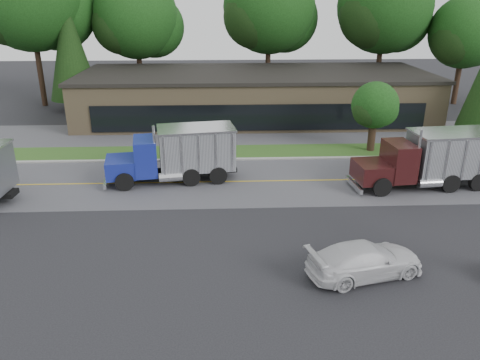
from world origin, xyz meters
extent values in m
plane|color=#2C2C31|center=(0.00, 0.00, 0.00)|extent=(140.00, 140.00, 0.00)
cube|color=slate|center=(0.00, 9.00, 0.00)|extent=(60.00, 8.00, 0.02)
cube|color=gold|center=(0.00, 9.00, 0.00)|extent=(60.00, 0.12, 0.01)
cube|color=#9E9E99|center=(0.00, 13.20, 0.00)|extent=(60.00, 0.30, 0.12)
cube|color=#345A1F|center=(0.00, 15.00, 0.00)|extent=(60.00, 3.40, 0.03)
cube|color=slate|center=(0.00, 20.00, 0.00)|extent=(60.00, 7.00, 0.02)
cube|color=#887353|center=(2.00, 26.00, 2.00)|extent=(32.00, 12.00, 4.00)
cylinder|color=#382619|center=(-20.00, 32.00, 2.93)|extent=(0.56, 0.56, 5.86)
sphere|color=black|center=(-17.99, 33.34, 9.54)|extent=(8.03, 8.03, 8.03)
sphere|color=black|center=(-21.67, 31.00, 9.87)|extent=(7.36, 7.36, 7.36)
cylinder|color=#382619|center=(-10.00, 34.00, 2.40)|extent=(0.56, 0.56, 4.80)
sphere|color=black|center=(-10.00, 34.00, 8.91)|extent=(8.78, 8.78, 8.78)
sphere|color=black|center=(-8.35, 35.10, 7.82)|extent=(6.58, 6.58, 6.58)
sphere|color=black|center=(-11.37, 33.18, 8.09)|extent=(6.03, 6.03, 6.03)
cylinder|color=#382619|center=(4.00, 34.00, 2.64)|extent=(0.56, 0.56, 5.29)
sphere|color=black|center=(4.00, 34.00, 9.82)|extent=(9.67, 9.67, 9.67)
sphere|color=black|center=(5.81, 35.21, 8.61)|extent=(7.25, 7.25, 7.25)
sphere|color=black|center=(2.49, 33.09, 8.91)|extent=(6.65, 6.65, 6.65)
cylinder|color=#382619|center=(16.00, 33.00, 2.68)|extent=(0.56, 0.56, 5.36)
sphere|color=black|center=(16.00, 33.00, 9.96)|extent=(9.81, 9.81, 9.81)
sphere|color=black|center=(17.84, 34.23, 8.74)|extent=(7.36, 7.36, 7.36)
sphere|color=black|center=(14.47, 32.08, 9.04)|extent=(6.74, 6.74, 6.74)
cylinder|color=#382619|center=(24.00, 31.00, 2.00)|extent=(0.56, 0.56, 4.00)
sphere|color=black|center=(24.00, 31.00, 7.43)|extent=(7.31, 7.31, 7.31)
sphere|color=black|center=(25.37, 31.91, 6.51)|extent=(5.48, 5.48, 5.48)
sphere|color=black|center=(22.86, 30.31, 6.74)|extent=(5.03, 5.03, 5.03)
cylinder|color=#382619|center=(-16.00, 30.00, 0.50)|extent=(0.44, 0.44, 1.00)
cone|color=black|center=(-16.00, 30.00, 6.12)|extent=(4.90, 4.90, 10.02)
cylinder|color=#382619|center=(20.00, 18.00, 0.50)|extent=(0.44, 0.44, 1.00)
cylinder|color=#382619|center=(10.00, 15.00, 0.93)|extent=(0.56, 0.56, 1.86)
sphere|color=black|center=(10.00, 15.00, 3.46)|extent=(3.41, 3.41, 3.41)
sphere|color=black|center=(10.64, 15.43, 3.04)|extent=(2.56, 2.56, 2.56)
sphere|color=black|center=(9.47, 14.68, 3.14)|extent=(2.34, 2.34, 2.34)
cube|color=black|center=(-4.10, 9.44, 0.57)|extent=(7.68, 2.13, 0.28)
cube|color=navy|center=(-7.37, 8.95, 1.12)|extent=(2.14, 2.55, 1.10)
cube|color=navy|center=(-5.90, 9.17, 1.72)|extent=(1.67, 2.57, 2.20)
cube|color=black|center=(-6.47, 9.08, 2.12)|extent=(0.37, 2.09, 0.90)
cube|color=silver|center=(-2.79, 9.64, 2.02)|extent=(4.87, 3.15, 2.50)
cube|color=silver|center=(-2.79, 9.64, 3.32)|extent=(5.05, 3.32, 0.12)
cylinder|color=black|center=(-7.38, 10.11, 0.57)|extent=(1.14, 0.51, 1.10)
cylinder|color=black|center=(-7.03, 7.84, 0.57)|extent=(1.14, 0.51, 1.10)
cylinder|color=black|center=(-2.63, 10.83, 0.57)|extent=(1.14, 0.51, 1.10)
cylinder|color=black|center=(-2.29, 8.55, 0.57)|extent=(1.14, 0.51, 1.10)
cube|color=black|center=(11.25, 7.85, 0.57)|extent=(8.20, 1.75, 0.28)
cube|color=black|center=(7.72, 7.52, 1.12)|extent=(2.15, 2.47, 1.10)
cube|color=black|center=(9.31, 7.66, 1.72)|extent=(1.63, 2.52, 2.20)
cube|color=black|center=(8.69, 7.61, 2.12)|extent=(0.25, 2.10, 0.90)
cube|color=silver|center=(12.66, 7.98, 2.02)|extent=(5.08, 2.94, 2.50)
cube|color=silver|center=(12.66, 7.98, 3.32)|extent=(5.24, 3.10, 0.12)
cylinder|color=black|center=(7.79, 8.68, 0.57)|extent=(1.13, 0.45, 1.10)
cylinder|color=black|center=(8.01, 6.39, 0.57)|extent=(1.13, 0.45, 1.10)
cylinder|color=black|center=(12.90, 9.15, 0.57)|extent=(1.13, 0.45, 1.10)
cylinder|color=black|center=(13.12, 6.86, 0.57)|extent=(1.13, 0.45, 1.10)
imported|color=silver|center=(4.61, -1.76, 0.71)|extent=(5.28, 3.20, 1.43)
camera|label=1|loc=(-1.23, -18.24, 10.81)|focal=35.00mm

